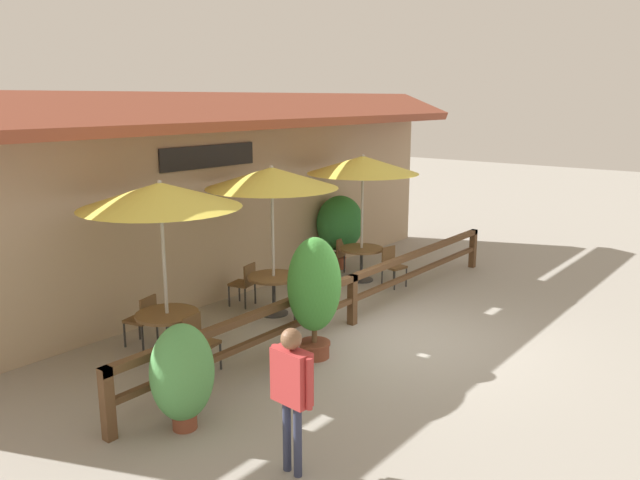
# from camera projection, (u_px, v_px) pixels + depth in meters

# --- Properties ---
(ground_plane) EXTENTS (60.00, 60.00, 0.00)m
(ground_plane) POSITION_uv_depth(u_px,v_px,m) (401.00, 337.00, 10.97)
(ground_plane) COLOR gray
(building_facade) EXTENTS (14.28, 1.49, 4.23)m
(building_facade) POSITION_uv_depth(u_px,v_px,m) (234.00, 194.00, 12.98)
(building_facade) COLOR tan
(building_facade) RESTS_ON ground
(patio_railing) EXTENTS (10.40, 0.14, 0.95)m
(patio_railing) POSITION_uv_depth(u_px,v_px,m) (352.00, 288.00, 11.45)
(patio_railing) COLOR brown
(patio_railing) RESTS_ON ground
(patio_umbrella_near) EXTENTS (2.49, 2.49, 2.90)m
(patio_umbrella_near) POSITION_uv_depth(u_px,v_px,m) (160.00, 195.00, 9.50)
(patio_umbrella_near) COLOR #B7B2A8
(patio_umbrella_near) RESTS_ON ground
(dining_table_near) EXTENTS (1.00, 1.00, 0.77)m
(dining_table_near) POSITION_uv_depth(u_px,v_px,m) (168.00, 322.00, 9.96)
(dining_table_near) COLOR brown
(dining_table_near) RESTS_ON ground
(chair_near_streetside) EXTENTS (0.49, 0.49, 0.88)m
(chair_near_streetside) POSITION_uv_depth(u_px,v_px,m) (199.00, 340.00, 9.52)
(chair_near_streetside) COLOR brown
(chair_near_streetside) RESTS_ON ground
(chair_near_wallside) EXTENTS (0.51, 0.51, 0.88)m
(chair_near_wallside) POSITION_uv_depth(u_px,v_px,m) (143.00, 318.00, 10.50)
(chair_near_wallside) COLOR brown
(chair_near_wallside) RESTS_ON ground
(patio_umbrella_middle) EXTENTS (2.49, 2.49, 2.90)m
(patio_umbrella_middle) POSITION_uv_depth(u_px,v_px,m) (272.00, 178.00, 11.57)
(patio_umbrella_middle) COLOR #B7B2A8
(patio_umbrella_middle) RESTS_ON ground
(dining_table_middle) EXTENTS (1.00, 1.00, 0.77)m
(dining_table_middle) POSITION_uv_depth(u_px,v_px,m) (274.00, 283.00, 12.03)
(dining_table_middle) COLOR brown
(dining_table_middle) RESTS_ON ground
(chair_middle_streetside) EXTENTS (0.43, 0.43, 0.88)m
(chair_middle_streetside) POSITION_uv_depth(u_px,v_px,m) (306.00, 297.00, 11.59)
(chair_middle_streetside) COLOR brown
(chair_middle_streetside) RESTS_ON ground
(chair_middle_wallside) EXTENTS (0.50, 0.50, 0.88)m
(chair_middle_wallside) POSITION_uv_depth(u_px,v_px,m) (245.00, 282.00, 12.53)
(chair_middle_wallside) COLOR brown
(chair_middle_wallside) RESTS_ON ground
(patio_umbrella_far) EXTENTS (2.49, 2.49, 2.90)m
(patio_umbrella_far) POSITION_uv_depth(u_px,v_px,m) (363.00, 165.00, 13.80)
(patio_umbrella_far) COLOR #B7B2A8
(patio_umbrella_far) RESTS_ON ground
(dining_table_far) EXTENTS (1.00, 1.00, 0.77)m
(dining_table_far) POSITION_uv_depth(u_px,v_px,m) (361.00, 254.00, 14.26)
(dining_table_far) COLOR brown
(dining_table_far) RESTS_ON ground
(chair_far_streetside) EXTENTS (0.49, 0.49, 0.88)m
(chair_far_streetside) POSITION_uv_depth(u_px,v_px,m) (392.00, 264.00, 13.86)
(chair_far_streetside) COLOR brown
(chair_far_streetside) RESTS_ON ground
(chair_far_wallside) EXTENTS (0.48, 0.48, 0.88)m
(chair_far_wallside) POSITION_uv_depth(u_px,v_px,m) (336.00, 253.00, 14.83)
(chair_far_wallside) COLOR brown
(chair_far_wallside) RESTS_ON ground
(potted_plant_small_flowering) EXTENTS (0.91, 0.82, 1.99)m
(potted_plant_small_flowering) POSITION_uv_depth(u_px,v_px,m) (314.00, 288.00, 9.88)
(potted_plant_small_flowering) COLOR brown
(potted_plant_small_flowering) RESTS_ON ground
(potted_plant_tall_tropical) EXTENTS (0.84, 0.75, 1.40)m
(potted_plant_tall_tropical) POSITION_uv_depth(u_px,v_px,m) (182.00, 374.00, 7.79)
(potted_plant_tall_tropical) COLOR brown
(potted_plant_tall_tropical) RESTS_ON ground
(potted_plant_broad_leaf) EXTENTS (1.22, 1.09, 1.82)m
(potted_plant_broad_leaf) POSITION_uv_depth(u_px,v_px,m) (340.00, 224.00, 15.14)
(potted_plant_broad_leaf) COLOR #9E4C33
(potted_plant_broad_leaf) RESTS_ON ground
(pedestrian) EXTENTS (0.25, 0.60, 1.72)m
(pedestrian) POSITION_uv_depth(u_px,v_px,m) (292.00, 382.00, 6.76)
(pedestrian) COLOR #2D334C
(pedestrian) RESTS_ON ground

